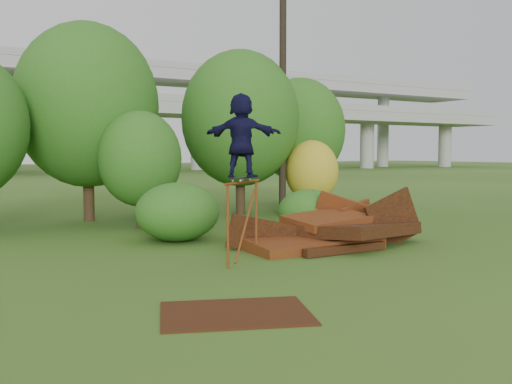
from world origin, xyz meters
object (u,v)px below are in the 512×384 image
scrap_pile (332,233)px  utility_pole (283,76)px  skater (242,135)px  flat_plate (235,313)px

scrap_pile → utility_pole: 9.40m
scrap_pile → skater: skater is taller
scrap_pile → flat_plate: (-5.42, -4.44, -0.35)m
flat_plate → scrap_pile: bearing=39.4°
utility_pole → scrap_pile: bearing=-113.1°
scrap_pile → flat_plate: 7.02m
scrap_pile → utility_pole: (3.06, 7.18, 5.24)m
skater → flat_plate: (-2.17, -3.70, -2.93)m
flat_plate → utility_pole: bearing=53.9°
scrap_pile → flat_plate: scrap_pile is taller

